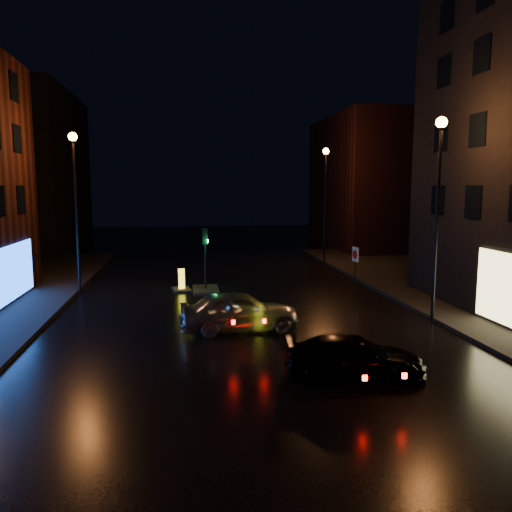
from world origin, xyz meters
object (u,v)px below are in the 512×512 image
at_px(silver_hatchback, 239,311).
at_px(road_sign_right, 355,258).
at_px(traffic_signal, 206,282).
at_px(dark_sedan, 354,357).
at_px(bollard_near, 259,325).
at_px(bollard_far, 182,286).

height_order(silver_hatchback, road_sign_right, road_sign_right).
bearing_deg(road_sign_right, traffic_signal, -19.62).
bearing_deg(traffic_signal, dark_sedan, -74.04).
bearing_deg(traffic_signal, bollard_near, -77.94).
bearing_deg(road_sign_right, bollard_far, -19.73).
bearing_deg(dark_sedan, bollard_near, 28.97).
bearing_deg(silver_hatchback, traffic_signal, 3.47).
xyz_separation_m(dark_sedan, bollard_far, (-5.08, 13.43, -0.34)).
distance_m(bollard_near, bollard_far, 8.76).
distance_m(dark_sedan, bollard_near, 5.62).
xyz_separation_m(silver_hatchback, road_sign_right, (7.10, 6.70, 1.01)).
bearing_deg(bollard_far, dark_sedan, -78.96).
distance_m(dark_sedan, road_sign_right, 12.77).
relative_size(traffic_signal, bollard_far, 2.28).
relative_size(silver_hatchback, bollard_near, 3.54).
xyz_separation_m(dark_sedan, bollard_near, (-2.07, 5.21, -0.39)).
xyz_separation_m(traffic_signal, bollard_far, (-1.30, 0.22, -0.24)).
distance_m(dark_sedan, bollard_far, 14.36).
relative_size(bollard_far, road_sign_right, 0.63).
xyz_separation_m(silver_hatchback, dark_sedan, (2.83, -5.28, -0.19)).
height_order(traffic_signal, bollard_far, traffic_signal).
height_order(silver_hatchback, dark_sedan, silver_hatchback).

